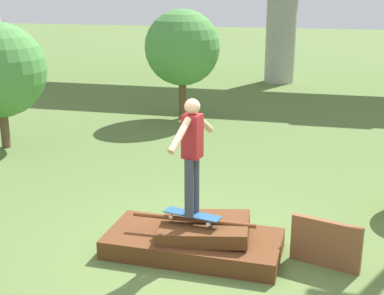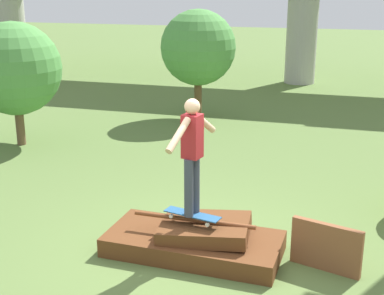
# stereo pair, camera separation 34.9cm
# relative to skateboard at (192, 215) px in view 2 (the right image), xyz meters

# --- Properties ---
(ground_plane) EXTENTS (80.00, 80.00, 0.00)m
(ground_plane) POSITION_rel_skateboard_xyz_m (0.00, 0.06, -0.58)
(ground_plane) COLOR #567038
(scrap_pile) EXTENTS (2.37, 1.15, 0.51)m
(scrap_pile) POSITION_rel_skateboard_xyz_m (0.04, 0.07, -0.40)
(scrap_pile) COLOR #5B3319
(scrap_pile) RESTS_ON ground_plane
(scrap_plank_loose) EXTENTS (0.89, 0.33, 0.63)m
(scrap_plank_loose) POSITION_rel_skateboard_xyz_m (1.73, 0.11, -0.27)
(scrap_plank_loose) COLOR brown
(scrap_plank_loose) RESTS_ON ground_plane
(skateboard) EXTENTS (0.80, 0.35, 0.09)m
(skateboard) POSITION_rel_skateboard_xyz_m (0.00, 0.00, 0.00)
(skateboard) COLOR #23517F
(skateboard) RESTS_ON scrap_pile
(skater) EXTENTS (0.34, 1.17, 1.54)m
(skater) POSITION_rel_skateboard_xyz_m (-0.00, 0.00, 0.90)
(skater) COLOR #383D4C
(skater) RESTS_ON skateboard
(tree_behind_left) EXTENTS (2.04, 2.04, 2.74)m
(tree_behind_left) POSITION_rel_skateboard_xyz_m (-5.20, 3.86, 1.14)
(tree_behind_left) COLOR brown
(tree_behind_left) RESTS_ON ground_plane
(tree_behind_right) EXTENTS (1.98, 1.98, 2.89)m
(tree_behind_right) POSITION_rel_skateboard_xyz_m (-2.05, 7.38, 1.32)
(tree_behind_right) COLOR brown
(tree_behind_right) RESTS_ON ground_plane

